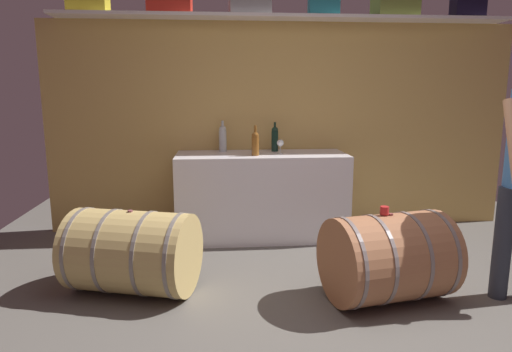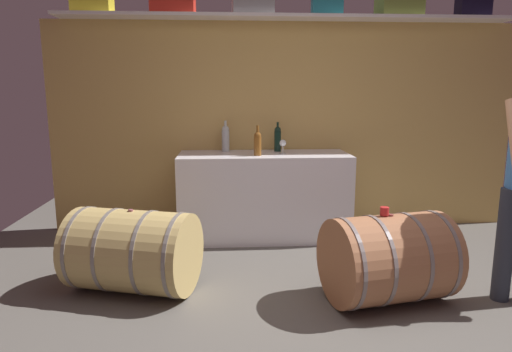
% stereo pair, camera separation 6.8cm
% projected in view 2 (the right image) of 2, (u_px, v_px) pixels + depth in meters
% --- Properties ---
extents(ground_plane, '(6.15, 7.82, 0.02)m').
position_uv_depth(ground_plane, '(314.00, 294.00, 3.39)').
color(ground_plane, '#5D5953').
extents(back_wall_panel, '(4.95, 0.10, 2.19)m').
position_uv_depth(back_wall_panel, '(286.00, 128.00, 4.88)').
color(back_wall_panel, tan).
rests_on(back_wall_panel, ground).
extents(high_shelf_board, '(4.56, 0.40, 0.03)m').
position_uv_depth(high_shelf_board, '(289.00, 18.00, 4.52)').
color(high_shelf_board, white).
rests_on(high_shelf_board, back_wall_panel).
extents(toolcase_grey, '(0.41, 0.30, 0.20)m').
position_uv_depth(toolcase_grey, '(253.00, 5.00, 4.48)').
color(toolcase_grey, gray).
rests_on(toolcase_grey, high_shelf_board).
extents(toolcase_teal, '(0.31, 0.22, 0.31)m').
position_uv_depth(toolcase_teal, '(327.00, 0.00, 4.52)').
color(toolcase_teal, '#20727E').
rests_on(toolcase_teal, high_shelf_board).
extents(toolcase_olive, '(0.43, 0.30, 0.20)m').
position_uv_depth(toolcase_olive, '(399.00, 7.00, 4.57)').
color(toolcase_olive, olive).
rests_on(toolcase_olive, high_shelf_board).
extents(toolcase_black, '(0.32, 0.19, 0.34)m').
position_uv_depth(toolcase_black, '(474.00, 0.00, 4.61)').
color(toolcase_black, black).
rests_on(toolcase_black, high_shelf_board).
extents(work_cabinet, '(1.70, 0.64, 0.87)m').
position_uv_depth(work_cabinet, '(264.00, 196.00, 4.61)').
color(work_cabinet, white).
rests_on(work_cabinet, ground).
extents(wine_bottle_clear, '(0.08, 0.08, 0.32)m').
position_uv_depth(wine_bottle_clear, '(226.00, 138.00, 4.68)').
color(wine_bottle_clear, '#B8BEBB').
rests_on(wine_bottle_clear, work_cabinet).
extents(wine_bottle_dark, '(0.07, 0.07, 0.30)m').
position_uv_depth(wine_bottle_dark, '(278.00, 138.00, 4.68)').
color(wine_bottle_dark, black).
rests_on(wine_bottle_dark, work_cabinet).
extents(wine_bottle_amber, '(0.07, 0.07, 0.29)m').
position_uv_depth(wine_bottle_amber, '(258.00, 143.00, 4.38)').
color(wine_bottle_amber, brown).
rests_on(wine_bottle_amber, work_cabinet).
extents(wine_glass, '(0.07, 0.07, 0.14)m').
position_uv_depth(wine_glass, '(283.00, 144.00, 4.50)').
color(wine_glass, white).
rests_on(wine_glass, work_cabinet).
extents(wine_barrel_near, '(0.95, 0.78, 0.64)m').
position_uv_depth(wine_barrel_near, '(388.00, 258.00, 3.21)').
color(wine_barrel_near, '#A16744').
rests_on(wine_barrel_near, ground).
extents(wine_barrel_far, '(1.04, 0.84, 0.63)m').
position_uv_depth(wine_barrel_far, '(133.00, 251.00, 3.38)').
color(wine_barrel_far, tan).
rests_on(wine_barrel_far, ground).
extents(tasting_cup, '(0.06, 0.06, 0.06)m').
position_uv_depth(tasting_cup, '(384.00, 211.00, 3.14)').
color(tasting_cup, red).
rests_on(tasting_cup, wine_barrel_near).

